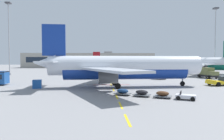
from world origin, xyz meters
The scene contains 13 objects.
ground centered at (40.00, 40.00, 0.00)m, with size 400.00×400.00×0.00m, color gray.
apron_paint_markings centered at (18.00, 37.11, 0.00)m, with size 8.00×93.92×0.01m.
airliner_foreground centered at (20.16, 18.34, 3.95)m, with size 34.78×34.59×12.20m.
pushback_tug centered at (41.55, 19.45, 0.90)m, with size 6.31×3.79×2.08m.
airliner_mid_left centered at (24.08, 73.91, 3.00)m, with size 26.46×26.09×9.27m.
airliner_far_center centered at (50.69, 56.60, 4.07)m, with size 35.06×33.80×12.58m.
catering_truck centered at (47.57, 37.43, 1.65)m, with size 3.44×7.27×3.14m.
fuel_service_truck centered at (33.11, 36.60, 1.65)m, with size 3.58×7.31×3.14m.
baggage_train centered at (23.06, 6.21, 0.53)m, with size 11.02×6.53×1.14m.
uld_cargo_container centered at (3.62, 17.20, 0.80)m, with size 1.87×1.84×1.60m.
apron_light_mast_near centered at (-17.09, 54.61, 16.11)m, with size 1.80×1.80×26.04m.
apron_light_mast_far centered at (61.01, 57.49, 16.05)m, with size 1.80×1.80×25.93m.
terminal_satellite centered at (7.81, 137.29, 5.22)m, with size 93.79×25.43×12.01m.
Camera 1 is at (15.57, -23.41, 5.32)m, focal length 33.74 mm.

